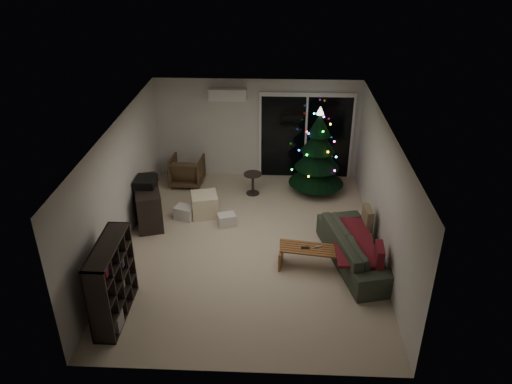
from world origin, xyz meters
TOP-DOWN VIEW (x-y plane):
  - room at (0.46, 1.49)m, footprint 6.50×7.51m
  - bookshelf at (-2.25, -2.13)m, footprint 0.60×1.41m
  - media_cabinet at (-2.25, 0.89)m, footprint 0.88×1.42m
  - stereo at (-2.25, 0.89)m, footprint 0.42×0.50m
  - armchair at (-1.70, 2.63)m, footprint 0.82×0.84m
  - ottoman at (-1.07, 1.16)m, footprint 0.67×0.67m
  - cardboard_box_a at (-1.49, 0.98)m, footprint 0.47×0.41m
  - cardboard_box_b at (-0.55, 0.74)m, footprint 0.44×0.38m
  - side_table at (-0.06, 2.20)m, footprint 0.54×0.54m
  - floor_lamp at (-1.45, 3.38)m, footprint 0.24×0.24m
  - sofa at (2.05, -0.50)m, footprint 1.42×2.43m
  - sofa_throw at (1.95, -0.50)m, footprint 0.71×1.64m
  - cushion_a at (2.30, 0.15)m, footprint 0.17×0.45m
  - cushion_b at (2.30, -1.15)m, footprint 0.16×0.45m
  - coffee_table at (1.21, -0.64)m, footprint 1.30×0.61m
  - remote_a at (1.06, -0.64)m, footprint 0.16×0.05m
  - remote_b at (1.31, -0.59)m, footprint 0.15×0.09m
  - christmas_tree at (1.45, 2.39)m, footprint 1.68×1.68m

SIDE VIEW (x-z plane):
  - cardboard_box_b at x=-0.55m, z-range 0.00..0.26m
  - cardboard_box_a at x=-1.49m, z-range 0.00..0.29m
  - coffee_table at x=1.21m, z-range 0.00..0.40m
  - ottoman at x=-1.07m, z-range 0.00..0.50m
  - side_table at x=-0.06m, z-range 0.00..0.53m
  - sofa at x=2.05m, z-range 0.00..0.67m
  - armchair at x=-1.70m, z-range 0.00..0.72m
  - remote_a at x=1.06m, z-range 0.40..0.42m
  - remote_b at x=1.31m, z-range 0.40..0.42m
  - media_cabinet at x=-2.25m, z-range 0.00..0.83m
  - sofa_throw at x=1.95m, z-range 0.45..0.51m
  - cushion_a at x=2.30m, z-range 0.38..0.82m
  - cushion_b at x=2.30m, z-range 0.38..0.82m
  - bookshelf at x=-2.25m, z-range 0.00..1.37m
  - floor_lamp at x=-1.45m, z-range 0.00..1.52m
  - stereo at x=-2.25m, z-range 0.83..1.01m
  - room at x=0.46m, z-range -0.28..2.32m
  - christmas_tree at x=1.45m, z-range 0.00..2.12m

